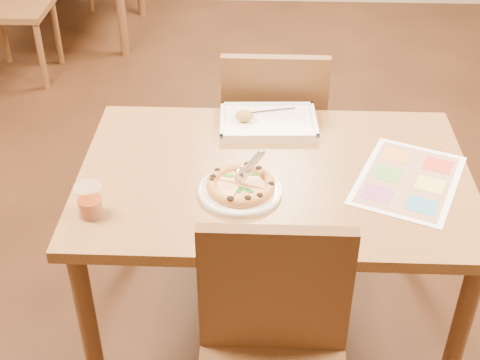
{
  "coord_description": "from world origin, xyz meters",
  "views": [
    {
      "loc": [
        -0.04,
        -1.82,
        1.99
      ],
      "look_at": [
        -0.11,
        -0.12,
        0.77
      ],
      "focal_mm": 50.0,
      "sensor_mm": 36.0,
      "label": 1
    }
  ],
  "objects_px": {
    "pizza_cutter": "(249,167)",
    "chair_far": "(273,121)",
    "plate": "(240,191)",
    "pizza": "(241,185)",
    "menu": "(408,180)",
    "chair_near": "(273,345)",
    "glass_tumbler": "(90,202)",
    "dining_table": "(274,193)",
    "appetizer_tray": "(266,123)"
  },
  "relations": [
    {
      "from": "pizza_cutter",
      "to": "menu",
      "type": "bearing_deg",
      "value": -46.21
    },
    {
      "from": "chair_far",
      "to": "plate",
      "type": "relative_size",
      "value": 1.78
    },
    {
      "from": "chair_far",
      "to": "pizza",
      "type": "bearing_deg",
      "value": 81.33
    },
    {
      "from": "pizza_cutter",
      "to": "glass_tumbler",
      "type": "distance_m",
      "value": 0.5
    },
    {
      "from": "plate",
      "to": "chair_far",
      "type": "bearing_deg",
      "value": 81.22
    },
    {
      "from": "pizza",
      "to": "appetizer_tray",
      "type": "bearing_deg",
      "value": 79.34
    },
    {
      "from": "plate",
      "to": "glass_tumbler",
      "type": "xyz_separation_m",
      "value": [
        -0.45,
        -0.13,
        0.04
      ]
    },
    {
      "from": "pizza",
      "to": "chair_near",
      "type": "bearing_deg",
      "value": -77.53
    },
    {
      "from": "chair_near",
      "to": "appetizer_tray",
      "type": "height_order",
      "value": "chair_near"
    },
    {
      "from": "chair_near",
      "to": "plate",
      "type": "relative_size",
      "value": 1.78
    },
    {
      "from": "appetizer_tray",
      "to": "glass_tumbler",
      "type": "relative_size",
      "value": 3.49
    },
    {
      "from": "pizza",
      "to": "glass_tumbler",
      "type": "height_order",
      "value": "glass_tumbler"
    },
    {
      "from": "dining_table",
      "to": "menu",
      "type": "relative_size",
      "value": 3.06
    },
    {
      "from": "pizza",
      "to": "pizza_cutter",
      "type": "bearing_deg",
      "value": 47.23
    },
    {
      "from": "dining_table",
      "to": "menu",
      "type": "distance_m",
      "value": 0.45
    },
    {
      "from": "pizza_cutter",
      "to": "appetizer_tray",
      "type": "distance_m",
      "value": 0.4
    },
    {
      "from": "chair_near",
      "to": "chair_far",
      "type": "relative_size",
      "value": 1.0
    },
    {
      "from": "glass_tumbler",
      "to": "menu",
      "type": "relative_size",
      "value": 0.25
    },
    {
      "from": "plate",
      "to": "pizza_cutter",
      "type": "relative_size",
      "value": 2.3
    },
    {
      "from": "pizza",
      "to": "glass_tumbler",
      "type": "distance_m",
      "value": 0.47
    },
    {
      "from": "chair_far",
      "to": "dining_table",
      "type": "bearing_deg",
      "value": 90.0
    },
    {
      "from": "dining_table",
      "to": "chair_far",
      "type": "xyz_separation_m",
      "value": [
        -0.0,
        0.6,
        -0.07
      ]
    },
    {
      "from": "menu",
      "to": "pizza",
      "type": "bearing_deg",
      "value": -171.09
    },
    {
      "from": "chair_far",
      "to": "menu",
      "type": "xyz_separation_m",
      "value": [
        0.44,
        -0.63,
        0.16
      ]
    },
    {
      "from": "pizza_cutter",
      "to": "menu",
      "type": "xyz_separation_m",
      "value": [
        0.52,
        0.06,
        -0.07
      ]
    },
    {
      "from": "plate",
      "to": "pizza",
      "type": "xyz_separation_m",
      "value": [
        0.0,
        0.01,
        0.02
      ]
    },
    {
      "from": "chair_near",
      "to": "menu",
      "type": "relative_size",
      "value": 1.11
    },
    {
      "from": "glass_tumbler",
      "to": "menu",
      "type": "height_order",
      "value": "glass_tumbler"
    },
    {
      "from": "dining_table",
      "to": "pizza_cutter",
      "type": "relative_size",
      "value": 11.32
    },
    {
      "from": "glass_tumbler",
      "to": "chair_near",
      "type": "bearing_deg",
      "value": -32.71
    },
    {
      "from": "chair_near",
      "to": "glass_tumbler",
      "type": "distance_m",
      "value": 0.69
    },
    {
      "from": "glass_tumbler",
      "to": "appetizer_tray",
      "type": "bearing_deg",
      "value": 46.03
    },
    {
      "from": "plate",
      "to": "pizza",
      "type": "height_order",
      "value": "pizza"
    },
    {
      "from": "dining_table",
      "to": "chair_near",
      "type": "distance_m",
      "value": 0.61
    },
    {
      "from": "chair_far",
      "to": "glass_tumbler",
      "type": "distance_m",
      "value": 1.03
    },
    {
      "from": "chair_near",
      "to": "pizza_cutter",
      "type": "xyz_separation_m",
      "value": [
        -0.08,
        0.52,
        0.23
      ]
    },
    {
      "from": "plate",
      "to": "glass_tumbler",
      "type": "bearing_deg",
      "value": -164.12
    },
    {
      "from": "pizza_cutter",
      "to": "chair_far",
      "type": "bearing_deg",
      "value": 30.4
    },
    {
      "from": "pizza",
      "to": "appetizer_tray",
      "type": "distance_m",
      "value": 0.42
    },
    {
      "from": "chair_far",
      "to": "pizza_cutter",
      "type": "bearing_deg",
      "value": 83.03
    },
    {
      "from": "dining_table",
      "to": "chair_near",
      "type": "relative_size",
      "value": 2.77
    },
    {
      "from": "plate",
      "to": "pizza",
      "type": "distance_m",
      "value": 0.02
    },
    {
      "from": "chair_near",
      "to": "pizza",
      "type": "xyz_separation_m",
      "value": [
        -0.11,
        0.49,
        0.18
      ]
    },
    {
      "from": "pizza_cutter",
      "to": "chair_near",
      "type": "bearing_deg",
      "value": -133.45
    },
    {
      "from": "dining_table",
      "to": "pizza",
      "type": "height_order",
      "value": "pizza"
    },
    {
      "from": "chair_far",
      "to": "menu",
      "type": "height_order",
      "value": "chair_far"
    },
    {
      "from": "chair_near",
      "to": "menu",
      "type": "height_order",
      "value": "chair_near"
    },
    {
      "from": "dining_table",
      "to": "pizza_cutter",
      "type": "height_order",
      "value": "pizza_cutter"
    },
    {
      "from": "chair_near",
      "to": "glass_tumbler",
      "type": "relative_size",
      "value": 4.51
    },
    {
      "from": "chair_near",
      "to": "plate",
      "type": "xyz_separation_m",
      "value": [
        -0.11,
        0.49,
        0.16
      ]
    }
  ]
}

